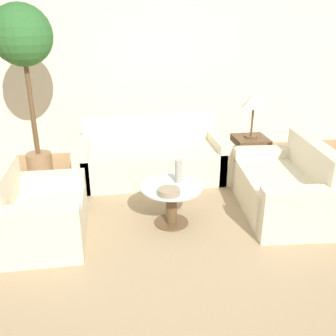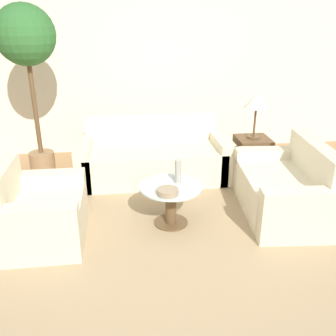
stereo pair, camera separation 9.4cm
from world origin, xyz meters
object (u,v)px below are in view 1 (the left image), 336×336
object	(u,v)px
sofa_main	(152,157)
bowl	(169,192)
potted_plant	(24,49)
armchair	(35,216)
loveseat	(288,189)
vase	(178,171)
table_lamp	(254,101)
coffee_table	(171,200)

from	to	relation	value
sofa_main	bowl	distance (m)	1.53
potted_plant	armchair	bearing A→B (deg)	-82.03
armchair	bowl	distance (m)	1.33
bowl	loveseat	bearing A→B (deg)	11.40
potted_plant	vase	distance (m)	2.46
potted_plant	vase	world-z (taller)	potted_plant
armchair	loveseat	xyz separation A→B (m)	(2.73, 0.22, 0.00)
armchair	loveseat	distance (m)	2.74
table_lamp	vase	bearing A→B (deg)	-136.33
loveseat	table_lamp	distance (m)	1.40
coffee_table	potted_plant	xyz separation A→B (m)	(-1.60, 1.47, 1.43)
loveseat	potted_plant	xyz separation A→B (m)	(-2.95, 1.38, 1.44)
table_lamp	bowl	xyz separation A→B (m)	(-1.38, -1.46, -0.56)
loveseat	coffee_table	size ratio (longest dim) A/B	2.20
coffee_table	vase	world-z (taller)	vase
sofa_main	armchair	distance (m)	1.96
sofa_main	bowl	world-z (taller)	sofa_main
coffee_table	bowl	world-z (taller)	bowl
loveseat	bowl	world-z (taller)	loveseat
coffee_table	bowl	distance (m)	0.28
armchair	potted_plant	bearing A→B (deg)	7.62
sofa_main	vase	size ratio (longest dim) A/B	8.14
loveseat	table_lamp	size ratio (longest dim) A/B	2.26
armchair	loveseat	size ratio (longest dim) A/B	0.67
potted_plant	vase	bearing A→B (deg)	-39.46
coffee_table	vase	distance (m)	0.31
armchair	coffee_table	size ratio (longest dim) A/B	1.46
loveseat	vase	bearing A→B (deg)	-84.80
loveseat	vase	xyz separation A→B (m)	(-1.27, -0.01, 0.30)
armchair	table_lamp	world-z (taller)	table_lamp
potted_plant	loveseat	bearing A→B (deg)	-25.07
vase	table_lamp	bearing A→B (deg)	43.67
sofa_main	table_lamp	xyz separation A→B (m)	(1.39, -0.06, 0.76)
loveseat	potted_plant	bearing A→B (deg)	-110.12
armchair	bowl	bearing A→B (deg)	-92.99
table_lamp	bowl	size ratio (longest dim) A/B	2.98
armchair	bowl	xyz separation A→B (m)	(1.32, -0.06, 0.20)
table_lamp	bowl	world-z (taller)	table_lamp
armchair	table_lamp	bearing A→B (deg)	-62.91
table_lamp	bowl	distance (m)	2.09
loveseat	vase	world-z (taller)	loveseat
sofa_main	coffee_table	xyz separation A→B (m)	(0.07, -1.32, 0.01)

